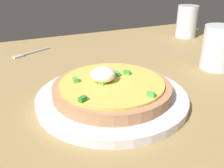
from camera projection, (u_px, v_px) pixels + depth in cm
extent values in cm
cube|color=olive|center=(172.00, 98.00, 52.37)|extent=(103.51, 83.01, 2.81)
cylinder|color=silver|center=(112.00, 97.00, 47.84)|extent=(27.89, 27.89, 1.57)
cylinder|color=#AB7853|center=(112.00, 89.00, 47.07)|extent=(21.63, 21.63, 2.02)
cylinder|color=#E4B64D|center=(112.00, 83.00, 46.55)|extent=(19.02, 19.02, 0.42)
ellipsoid|color=white|center=(103.00, 74.00, 46.15)|extent=(4.55, 4.55, 2.67)
cube|color=green|center=(117.00, 74.00, 48.86)|extent=(1.31, 0.85, 0.80)
cube|color=green|center=(108.00, 77.00, 47.57)|extent=(1.34, 0.91, 0.80)
cube|color=green|center=(151.00, 94.00, 41.13)|extent=(1.48, 1.46, 0.80)
cube|color=green|center=(96.00, 75.00, 48.06)|extent=(1.50, 1.30, 0.80)
cube|color=green|center=(102.00, 82.00, 45.42)|extent=(1.51, 1.33, 0.80)
cube|color=#2D842B|center=(83.00, 99.00, 39.78)|extent=(1.34, 1.51, 0.80)
cube|color=green|center=(76.00, 80.00, 46.25)|extent=(1.30, 0.83, 0.80)
cube|color=green|center=(127.00, 72.00, 49.37)|extent=(1.46, 1.48, 0.80)
cylinder|color=silver|center=(187.00, 21.00, 87.72)|extent=(6.89, 6.89, 10.60)
cylinder|color=#A44F18|center=(186.00, 28.00, 88.68)|extent=(6.06, 6.06, 5.31)
cylinder|color=silver|center=(218.00, 48.00, 61.15)|extent=(7.45, 7.45, 10.38)
cylinder|color=#AD5620|center=(217.00, 51.00, 61.55)|extent=(6.56, 6.56, 7.72)
cube|color=#B7B7BC|center=(36.00, 51.00, 74.23)|extent=(4.43, 8.29, 0.50)
cube|color=#B7B7BC|center=(18.00, 57.00, 70.19)|extent=(2.48, 3.13, 0.50)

